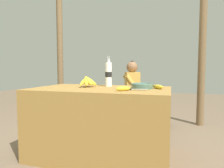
# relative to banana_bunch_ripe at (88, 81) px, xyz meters

# --- Properties ---
(ground_plane) EXTENTS (12.00, 12.00, 0.00)m
(ground_plane) POSITION_rel_banana_bunch_ripe_xyz_m (0.18, -0.07, -0.78)
(ground_plane) COLOR #75604C
(market_counter) EXTENTS (1.38, 0.82, 0.71)m
(market_counter) POSITION_rel_banana_bunch_ripe_xyz_m (0.18, -0.07, -0.42)
(market_counter) COLOR olive
(market_counter) RESTS_ON ground_plane
(banana_bunch_ripe) EXTENTS (0.15, 0.29, 0.13)m
(banana_bunch_ripe) POSITION_rel_banana_bunch_ripe_xyz_m (0.00, 0.00, 0.00)
(banana_bunch_ripe) COLOR #4C381E
(banana_bunch_ripe) RESTS_ON market_counter
(serving_bowl) EXTENTS (0.21, 0.21, 0.05)m
(serving_bowl) POSITION_rel_banana_bunch_ripe_xyz_m (0.59, -0.02, -0.03)
(serving_bowl) COLOR #4C6B5B
(serving_bowl) RESTS_ON market_counter
(water_bottle) EXTENTS (0.07, 0.07, 0.34)m
(water_bottle) POSITION_rel_banana_bunch_ripe_xyz_m (0.19, 0.14, 0.08)
(water_bottle) COLOR white
(water_bottle) RESTS_ON market_counter
(loose_banana_front) EXTENTS (0.13, 0.13, 0.04)m
(loose_banana_front) POSITION_rel_banana_bunch_ripe_xyz_m (0.46, -0.28, -0.04)
(loose_banana_front) COLOR gold
(loose_banana_front) RESTS_ON market_counter
(loose_banana_side) EXTENTS (0.13, 0.15, 0.04)m
(loose_banana_side) POSITION_rel_banana_bunch_ripe_xyz_m (0.75, -0.00, -0.04)
(loose_banana_side) COLOR gold
(loose_banana_side) RESTS_ON market_counter
(knife) EXTENTS (0.21, 0.04, 0.02)m
(knife) POSITION_rel_banana_bunch_ripe_xyz_m (0.53, -0.18, -0.05)
(knife) COLOR #BCBCC1
(knife) RESTS_ON market_counter
(wooden_bench) EXTENTS (1.57, 0.32, 0.40)m
(wooden_bench) POSITION_rel_banana_bunch_ripe_xyz_m (0.06, 1.11, -0.44)
(wooden_bench) COLOR brown
(wooden_bench) RESTS_ON ground_plane
(seated_vendor) EXTENTS (0.47, 0.43, 1.04)m
(seated_vendor) POSITION_rel_banana_bunch_ripe_xyz_m (0.24, 1.06, -0.18)
(seated_vendor) COLOR #564C60
(seated_vendor) RESTS_ON ground_plane
(banana_bunch_green) EXTENTS (0.14, 0.24, 0.13)m
(banana_bunch_green) POSITION_rel_banana_bunch_ripe_xyz_m (-0.35, 1.11, -0.31)
(banana_bunch_green) COLOR #4C381E
(banana_bunch_green) RESTS_ON wooden_bench
(support_post_near) EXTENTS (0.11, 0.11, 2.73)m
(support_post_near) POSITION_rel_banana_bunch_ripe_xyz_m (-1.21, 1.46, 0.59)
(support_post_near) COLOR brown
(support_post_near) RESTS_ON ground_plane
(support_post_far) EXTENTS (0.11, 0.11, 2.73)m
(support_post_far) POSITION_rel_banana_bunch_ripe_xyz_m (1.33, 1.46, 0.59)
(support_post_far) COLOR brown
(support_post_far) RESTS_ON ground_plane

